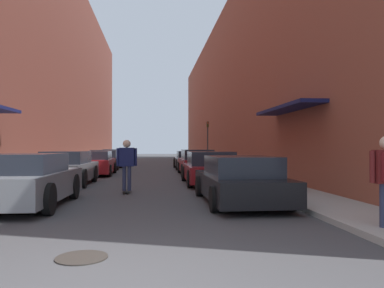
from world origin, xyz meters
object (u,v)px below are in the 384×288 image
parked_car_left_4 (115,157)px  traffic_light (208,138)px  parked_car_left_1 (68,169)px  parked_car_left_3 (105,160)px  parked_car_right_2 (197,163)px  parked_car_right_1 (210,168)px  parked_car_right_0 (240,180)px  parked_car_right_3 (190,160)px  skateboarder (127,160)px  parked_car_left_2 (94,163)px  manhole_cover (82,257)px  parked_car_left_0 (26,181)px

parked_car_left_4 → traffic_light: traffic_light is taller
parked_car_left_1 → parked_car_left_3: 10.68m
parked_car_right_2 → parked_car_left_4: bearing=115.7°
parked_car_left_3 → parked_car_right_1: 12.19m
parked_car_right_0 → parked_car_left_4: bearing=104.1°
parked_car_right_1 → parked_car_right_3: bearing=88.8°
parked_car_left_1 → parked_car_right_1: size_ratio=0.93×
skateboarder → parked_car_right_0: bearing=-38.3°
parked_car_left_2 → parked_car_right_0: size_ratio=0.92×
parked_car_right_3 → skateboarder: bearing=-104.3°
parked_car_left_1 → parked_car_right_2: 7.67m
manhole_cover → traffic_light: traffic_light is taller
parked_car_right_0 → traffic_light: size_ratio=1.36×
skateboarder → traffic_light: traffic_light is taller
parked_car_left_4 → manhole_cover: 26.82m
parked_car_left_1 → parked_car_right_1: parked_car_left_1 is taller
parked_car_left_0 → parked_car_right_1: parked_car_left_0 is taller
parked_car_right_2 → skateboarder: skateboarder is taller
parked_car_left_2 → traffic_light: (7.47, 9.02, 1.61)m
skateboarder → parked_car_right_1: bearing=40.0°
parked_car_right_1 → manhole_cover: (-3.24, -9.82, -0.62)m
parked_car_right_1 → parked_car_right_2: parked_car_right_2 is taller
skateboarder → parked_car_left_3: bearing=100.0°
parked_car_left_4 → parked_car_right_0: bearing=-75.9°
parked_car_left_0 → parked_car_left_1: bearing=91.9°
parked_car_left_3 → traffic_light: size_ratio=1.32×
parked_car_left_1 → skateboarder: (2.51, -2.83, 0.42)m
parked_car_left_1 → parked_car_left_2: bearing=87.8°
parked_car_right_2 → parked_car_right_1: bearing=-90.8°
parked_car_right_1 → parked_car_right_2: bearing=89.2°
parked_car_left_3 → parked_car_left_4: (0.03, 6.02, 0.01)m
parked_car_left_2 → manhole_cover: (2.21, -15.30, -0.62)m
parked_car_left_4 → traffic_light: (7.54, -2.39, 1.60)m
parked_car_right_2 → manhole_cover: size_ratio=6.13×
parked_car_right_3 → manhole_cover: (-3.45, -20.40, -0.60)m
traffic_light → parked_car_right_1: bearing=-97.9°
parked_car_left_4 → parked_car_right_1: 17.77m
traffic_light → parked_car_right_2: bearing=-101.9°
manhole_cover → traffic_light: bearing=77.8°
parked_car_right_3 → parked_car_left_1: bearing=-119.5°
parked_car_left_0 → skateboarder: 3.51m
parked_car_right_3 → parked_car_right_1: bearing=-91.2°
parked_car_left_3 → parked_car_right_2: size_ratio=1.05×
parked_car_left_3 → parked_car_right_2: parked_car_right_2 is taller
parked_car_left_1 → parked_car_right_0: bearing=-43.2°
parked_car_right_0 → skateboarder: size_ratio=2.66×
parked_car_left_2 → parked_car_right_2: 5.53m
parked_car_left_3 → manhole_cover: bearing=-83.7°
parked_car_right_1 → parked_car_left_2: bearing=134.8°
parked_car_left_3 → skateboarder: bearing=-80.0°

